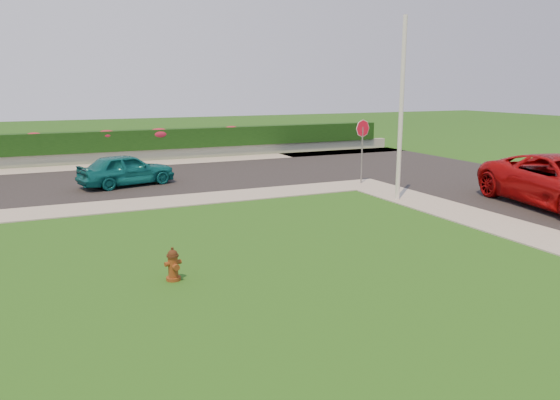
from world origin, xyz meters
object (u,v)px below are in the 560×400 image
sedan_teal (126,170)px  stop_sign (362,136)px  fire_hydrant (173,265)px  utility_pole (401,111)px

sedan_teal → stop_sign: size_ratio=1.43×
sedan_teal → fire_hydrant: bearing=161.1°
fire_hydrant → sedan_teal: sedan_teal is taller
sedan_teal → utility_pole: bearing=-143.5°
utility_pole → fire_hydrant: bearing=-152.8°
utility_pole → sedan_teal: bearing=140.9°
sedan_teal → utility_pole: (8.56, -6.96, 2.55)m
fire_hydrant → stop_sign: stop_sign is taller
sedan_teal → utility_pole: utility_pole is taller
utility_pole → stop_sign: (0.64, 3.42, -1.21)m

